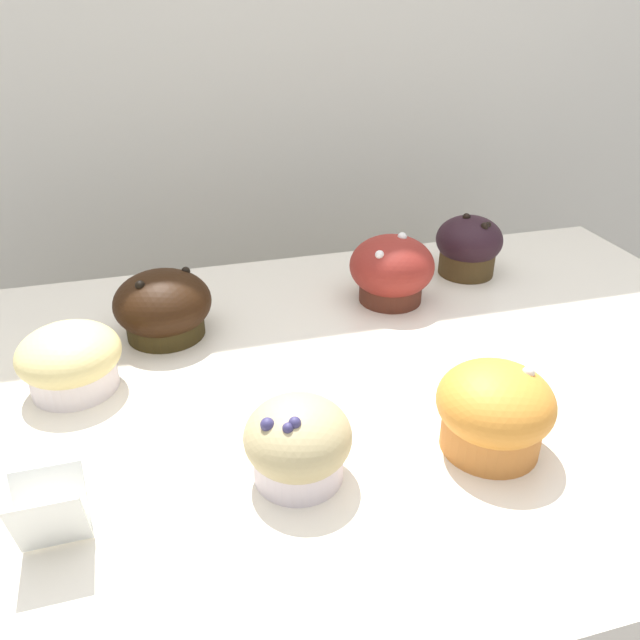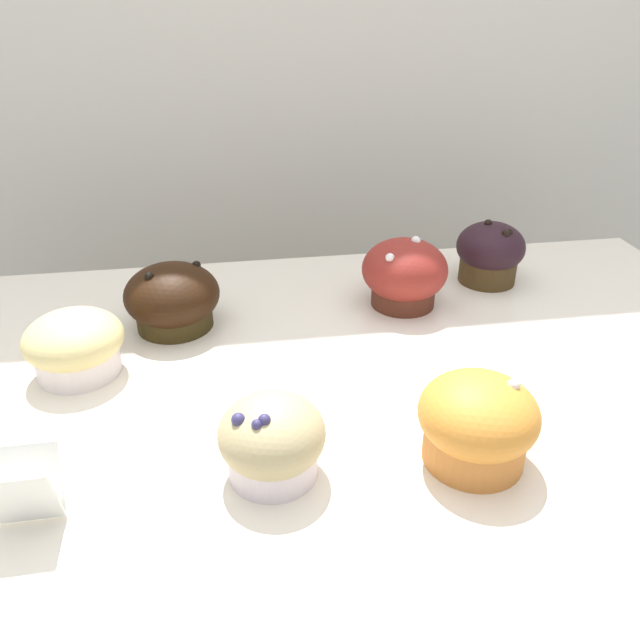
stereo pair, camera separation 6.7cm
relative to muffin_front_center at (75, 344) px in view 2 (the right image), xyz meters
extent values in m
cube|color=beige|center=(0.28, 0.55, -0.02)|extent=(3.20, 0.10, 1.80)
cylinder|color=white|center=(0.00, 0.00, -0.01)|extent=(0.09, 0.09, 0.04)
ellipsoid|color=#DEC97E|center=(0.00, 0.00, 0.01)|extent=(0.10, 0.10, 0.05)
cylinder|color=#322710|center=(0.10, 0.09, -0.01)|extent=(0.09, 0.09, 0.04)
ellipsoid|color=black|center=(0.10, 0.09, 0.01)|extent=(0.11, 0.11, 0.07)
sphere|color=black|center=(0.07, 0.07, 0.04)|extent=(0.01, 0.01, 0.01)
sphere|color=black|center=(0.13, 0.10, 0.03)|extent=(0.01, 0.01, 0.01)
cylinder|color=#522519|center=(0.38, 0.10, -0.01)|extent=(0.08, 0.08, 0.05)
ellipsoid|color=maroon|center=(0.38, 0.10, 0.01)|extent=(0.11, 0.11, 0.07)
sphere|color=white|center=(0.35, 0.08, 0.04)|extent=(0.01, 0.01, 0.01)
sphere|color=white|center=(0.39, 0.10, 0.05)|extent=(0.01, 0.01, 0.01)
cylinder|color=silver|center=(0.19, -0.18, -0.01)|extent=(0.07, 0.07, 0.04)
ellipsoid|color=tan|center=(0.19, -0.18, 0.01)|extent=(0.09, 0.09, 0.06)
sphere|color=navy|center=(0.18, -0.20, 0.03)|extent=(0.01, 0.01, 0.01)
sphere|color=navy|center=(0.18, -0.20, 0.04)|extent=(0.01, 0.01, 0.01)
sphere|color=navy|center=(0.16, -0.19, 0.03)|extent=(0.01, 0.01, 0.01)
cylinder|color=#433118|center=(0.51, 0.15, -0.01)|extent=(0.08, 0.08, 0.05)
ellipsoid|color=black|center=(0.51, 0.15, 0.02)|extent=(0.09, 0.09, 0.07)
sphere|color=black|center=(0.52, 0.12, 0.04)|extent=(0.01, 0.01, 0.01)
sphere|color=black|center=(0.50, 0.15, 0.05)|extent=(0.01, 0.01, 0.01)
sphere|color=black|center=(0.52, 0.13, 0.04)|extent=(0.01, 0.01, 0.01)
cylinder|color=#CD7A36|center=(0.36, -0.19, -0.01)|extent=(0.09, 0.09, 0.05)
ellipsoid|color=orange|center=(0.36, -0.19, 0.01)|extent=(0.10, 0.10, 0.06)
sphere|color=white|center=(0.39, -0.19, 0.04)|extent=(0.01, 0.01, 0.01)
cube|color=white|center=(0.00, -0.20, 0.00)|extent=(0.05, 0.02, 0.06)
cube|color=silver|center=(0.00, -0.22, 0.00)|extent=(0.05, 0.02, 0.06)
camera|label=1|loc=(0.10, -0.57, 0.33)|focal=35.00mm
camera|label=2|loc=(0.17, -0.58, 0.33)|focal=35.00mm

